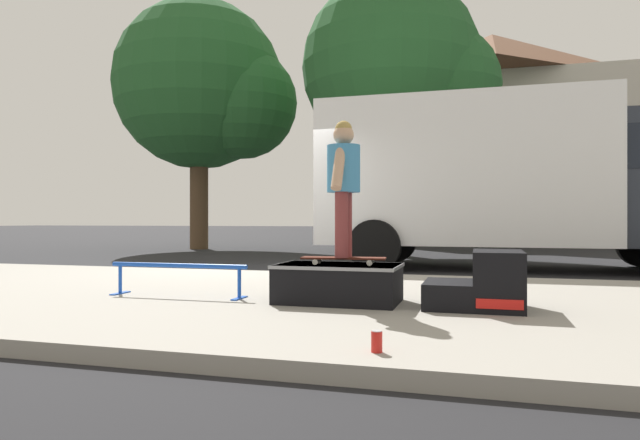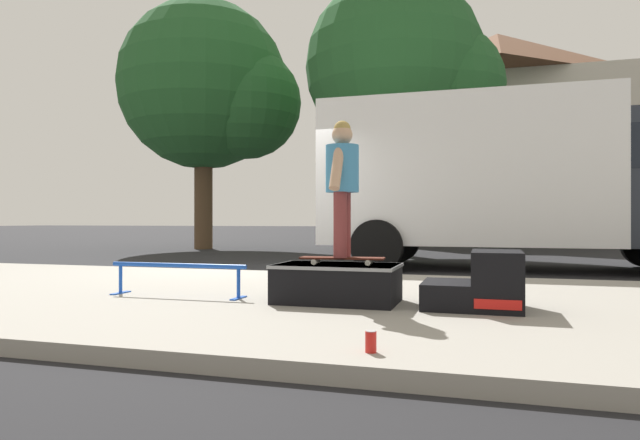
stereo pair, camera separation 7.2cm
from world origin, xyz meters
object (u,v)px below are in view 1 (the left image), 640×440
Objects in this scene: skater_kid at (344,177)px; grind_rail at (178,271)px; street_tree_neighbour at (401,72)px; box_truck at (516,175)px; kicker_ramp at (483,284)px; street_tree_main at (208,90)px; skateboard at (344,258)px; soda_can at (377,341)px; skate_box at (339,282)px.

grind_rail is at bearing -179.48° from skater_kid.
grind_rail is 0.22× the size of street_tree_neighbour.
box_truck is (3.58, 5.59, 1.33)m from grind_rail.
street_tree_main reaches higher than kicker_ramp.
skater_kid is at bearing 0.52° from grind_rail.
soda_can is (0.64, -1.81, -0.35)m from skateboard.
soda_can is (-0.60, -1.84, -0.15)m from kicker_ramp.
street_tree_neighbour reaches higher than skater_kid.
box_truck is 0.98× the size of street_tree_neighbour.
street_tree_neighbour is at bearing 83.31° from grind_rail.
skater_kid is at bearing -85.71° from street_tree_neighbour.
street_tree_neighbour reaches higher than skate_box.
skateboard is (0.06, -0.03, 0.22)m from skate_box.
street_tree_main is (-8.67, 4.83, 3.22)m from box_truck.
skate_box is 1.67m from grind_rail.
grind_rail is at bearing -96.69° from street_tree_neighbour.
street_tree_neighbour is (1.05, 8.96, 4.25)m from grind_rail.
soda_can is at bearing -99.38° from box_truck.
skater_kid reaches higher than skate_box.
skate_box is 0.15× the size of street_tree_main.
street_tree_main is 6.32m from street_tree_neighbour.
box_truck is at bearing -53.18° from street_tree_neighbour.
kicker_ramp is at bearing 1.35° from skateboard.
box_truck is at bearing -29.14° from street_tree_main.
skater_kid is (1.72, 0.02, 0.92)m from grind_rail.
street_tree_neighbour is (-1.91, 8.92, 4.29)m from kicker_ramp.
street_tree_neighbour is (-1.31, 10.75, 4.44)m from soda_can.
box_truck is at bearing 83.65° from kicker_ramp.
street_tree_neighbour is at bearing 96.93° from soda_can.
street_tree_main reaches higher than skate_box.
kicker_ramp is 5.74m from box_truck.
skate_box is at bearing -109.01° from box_truck.
skater_kid reaches higher than skateboard.
skateboard is at bearing -108.41° from box_truck.
skateboard is at bearing 0.52° from grind_rail.
skate_box is 1.97m from soda_can.
kicker_ramp is (1.29, -0.00, 0.02)m from skate_box.
box_truck is at bearing 80.62° from soda_can.
soda_can is 0.02× the size of street_tree_neighbour.
soda_can is at bearing -83.07° from street_tree_neighbour.
grind_rail is at bearing -122.62° from box_truck.
soda_can is at bearing -37.22° from grind_rail.
box_truck is 0.90× the size of street_tree_main.
skater_kid is at bearing -178.65° from kicker_ramp.
skate_box is at bearing 1.55° from grind_rail.
skate_box is 0.75× the size of grind_rail.
skateboard is 0.63× the size of skater_kid.
skateboard is 9.86m from street_tree_neighbour.
street_tree_neighbour is at bearing 93.95° from skate_box.
skate_box is 6.03m from box_truck.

